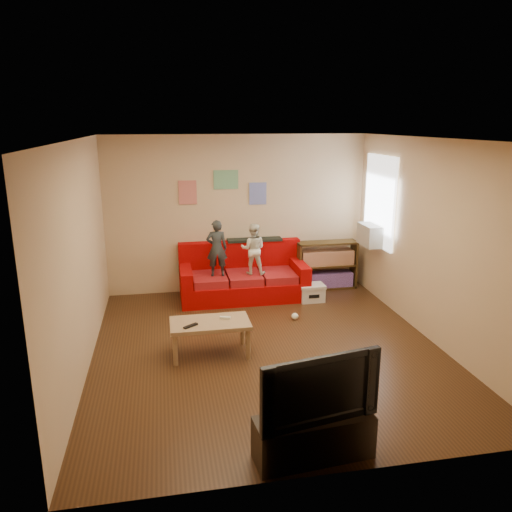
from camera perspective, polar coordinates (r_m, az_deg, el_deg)
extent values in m
cube|color=#432813|center=(6.72, 1.29, -10.49)|extent=(4.50, 5.00, 0.01)
cube|color=white|center=(6.07, 1.44, 13.27)|extent=(4.50, 5.00, 0.01)
cube|color=#D5B386|center=(8.67, -2.10, 4.81)|extent=(4.50, 0.01, 2.70)
cube|color=#D5B386|center=(3.97, 8.98, -8.08)|extent=(4.50, 0.01, 2.70)
cube|color=#D5B386|center=(6.21, -19.46, -0.23)|extent=(0.01, 5.00, 2.70)
cube|color=#D5B386|center=(7.07, 19.54, 1.57)|extent=(0.01, 5.00, 2.70)
cube|color=#A50403|center=(8.49, -1.45, -3.73)|extent=(2.12, 0.95, 0.32)
cube|color=#A50403|center=(8.71, -1.87, -0.13)|extent=(2.12, 0.19, 0.58)
cube|color=#A50403|center=(8.31, -8.04, -2.19)|extent=(0.19, 0.95, 0.26)
cube|color=#A50403|center=(8.60, 4.89, -1.50)|extent=(0.19, 0.95, 0.26)
cube|color=maroon|center=(8.28, -5.33, -2.66)|extent=(0.55, 0.72, 0.13)
cube|color=maroon|center=(8.35, -1.37, -2.45)|extent=(0.55, 0.72, 0.13)
cube|color=maroon|center=(8.46, 2.50, -2.23)|extent=(0.55, 0.72, 0.13)
cube|color=black|center=(8.68, -0.16, 1.87)|extent=(0.95, 0.23, 0.04)
imported|color=#2A3033|center=(8.12, -4.50, 0.89)|extent=(0.36, 0.25, 0.93)
imported|color=white|center=(8.21, -0.33, 0.81)|extent=(0.48, 0.42, 0.85)
cube|color=tan|center=(6.40, -5.28, -7.67)|extent=(1.00, 0.55, 0.05)
cylinder|color=tan|center=(6.27, -9.21, -10.59)|extent=(0.06, 0.06, 0.40)
cylinder|color=tan|center=(6.34, -0.90, -10.07)|extent=(0.06, 0.06, 0.40)
cylinder|color=tan|center=(6.68, -9.33, -8.93)|extent=(0.06, 0.06, 0.40)
cylinder|color=tan|center=(6.75, -1.56, -8.46)|extent=(0.06, 0.06, 0.40)
cube|color=black|center=(6.26, -7.48, -7.92)|extent=(0.19, 0.16, 0.02)
cube|color=silver|center=(6.45, -3.55, -7.06)|extent=(0.14, 0.08, 0.03)
cube|color=#3F2C12|center=(8.83, 4.85, -1.20)|extent=(0.03, 0.32, 0.85)
cube|color=#3F2C12|center=(9.16, 11.11, -0.84)|extent=(0.03, 0.32, 0.85)
cube|color=#3F2C12|center=(9.10, 7.94, -3.50)|extent=(1.07, 0.32, 0.03)
cube|color=#3F2C12|center=(8.88, 8.13, 1.53)|extent=(1.07, 0.32, 0.03)
cube|color=#3F2C12|center=(8.98, 8.04, -1.02)|extent=(1.00, 0.32, 0.03)
cube|color=#5C3F8C|center=(9.06, 7.98, -2.64)|extent=(0.94, 0.27, 0.26)
cube|color=#8C5A3F|center=(8.94, 8.07, -0.15)|extent=(0.94, 0.27, 0.26)
cube|color=white|center=(8.44, 13.96, 6.09)|extent=(0.04, 1.08, 1.48)
cube|color=#B7B2A3|center=(8.49, 12.98, 2.35)|extent=(0.28, 0.55, 0.35)
cube|color=#D87266|center=(8.50, -7.82, 7.21)|extent=(0.30, 0.01, 0.40)
cube|color=#72B27F|center=(8.53, -3.46, 8.70)|extent=(0.42, 0.01, 0.32)
cube|color=#727FCC|center=(8.65, 0.21, 7.15)|extent=(0.30, 0.01, 0.38)
cube|color=silver|center=(8.39, 6.36, -4.34)|extent=(0.40, 0.30, 0.24)
cube|color=silver|center=(8.34, 6.38, -3.41)|extent=(0.42, 0.32, 0.05)
cube|color=black|center=(8.25, 6.67, -4.62)|extent=(0.18, 0.00, 0.06)
cube|color=black|center=(4.72, 6.60, -19.89)|extent=(1.09, 0.45, 0.40)
imported|color=black|center=(4.45, 6.80, -14.43)|extent=(1.11, 0.35, 0.64)
sphere|color=white|center=(7.62, 4.47, -6.89)|extent=(0.12, 0.12, 0.10)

